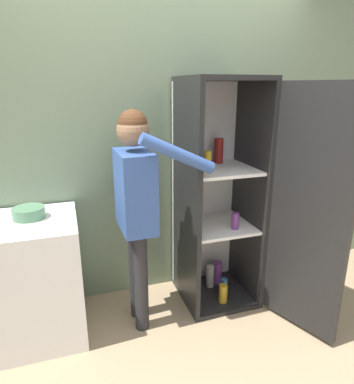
% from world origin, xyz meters
% --- Properties ---
extents(ground_plane, '(12.00, 12.00, 0.00)m').
position_xyz_m(ground_plane, '(0.00, 0.00, 0.00)').
color(ground_plane, tan).
extents(wall_back, '(7.00, 0.06, 2.55)m').
position_xyz_m(wall_back, '(0.00, 0.98, 1.27)').
color(wall_back, gray).
rests_on(wall_back, ground_plane).
extents(refrigerator, '(0.84, 1.15, 1.82)m').
position_xyz_m(refrigerator, '(0.49, 0.55, 0.90)').
color(refrigerator, black).
rests_on(refrigerator, ground_plane).
extents(person, '(0.61, 0.53, 1.61)m').
position_xyz_m(person, '(-0.29, 0.49, 1.03)').
color(person, '#262628').
rests_on(person, ground_plane).
extents(counter, '(0.75, 0.65, 0.88)m').
position_xyz_m(counter, '(-1.08, 0.61, 0.44)').
color(counter, white).
rests_on(counter, ground_plane).
extents(bowl, '(0.21, 0.21, 0.08)m').
position_xyz_m(bowl, '(-1.01, 0.66, 0.92)').
color(bowl, '#517F5B').
rests_on(bowl, counter).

